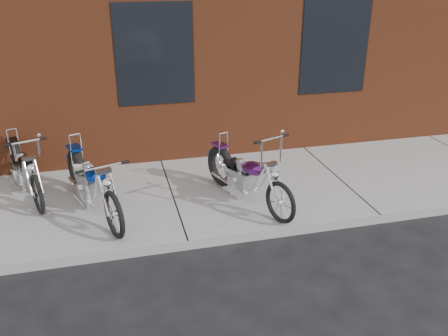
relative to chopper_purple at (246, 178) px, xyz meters
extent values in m
plane|color=black|center=(-1.13, -0.98, -0.56)|extent=(120.00, 120.00, 0.00)
cube|color=gray|center=(-1.13, 0.52, -0.48)|extent=(22.00, 3.00, 0.15)
torus|color=black|center=(-0.20, 0.54, -0.05)|extent=(0.38, 0.72, 0.72)
torus|color=black|center=(0.34, -0.93, -0.08)|extent=(0.29, 0.63, 0.65)
cube|color=gray|center=(0.02, -0.06, -0.06)|extent=(0.40, 0.47, 0.30)
ellipsoid|color=#571A6B|center=(0.12, -0.32, 0.23)|extent=(0.43, 0.60, 0.31)
cube|color=black|center=(-0.07, 0.18, 0.14)|extent=(0.32, 0.34, 0.06)
cylinder|color=white|center=(0.30, -0.81, 0.18)|extent=(0.14, 0.28, 0.54)
cylinder|color=white|center=(0.25, -0.70, 0.84)|extent=(0.52, 0.22, 0.03)
cylinder|color=white|center=(-0.17, 0.46, 0.33)|extent=(0.03, 0.03, 0.48)
cylinder|color=white|center=(0.06, 0.19, -0.19)|extent=(0.35, 0.86, 0.05)
torus|color=black|center=(-2.57, 0.82, -0.02)|extent=(0.38, 0.78, 0.77)
torus|color=black|center=(-2.04, -0.77, -0.06)|extent=(0.29, 0.69, 0.70)
cube|color=gray|center=(-2.35, 0.17, -0.03)|extent=(0.42, 0.50, 0.32)
ellipsoid|color=#0732C0|center=(-2.26, -0.11, 0.28)|extent=(0.45, 0.65, 0.33)
cube|color=beige|center=(-2.44, 0.44, 0.18)|extent=(0.34, 0.37, 0.06)
cylinder|color=white|center=(-2.08, -0.65, 0.22)|extent=(0.14, 0.31, 0.58)
cylinder|color=white|center=(-2.12, -0.52, 0.57)|extent=(0.57, 0.22, 0.03)
cylinder|color=white|center=(-2.54, 0.74, 0.39)|extent=(0.03, 0.03, 0.51)
cylinder|color=white|center=(-2.30, 0.44, -0.17)|extent=(0.35, 0.93, 0.05)
torus|color=black|center=(-3.64, 1.68, -0.06)|extent=(0.35, 0.70, 0.70)
torus|color=black|center=(-3.15, 0.24, -0.09)|extent=(0.27, 0.62, 0.63)
cube|color=gray|center=(-3.44, 1.10, -0.07)|extent=(0.38, 0.45, 0.29)
ellipsoid|color=black|center=(-3.36, 0.84, 0.22)|extent=(0.41, 0.59, 0.30)
cube|color=black|center=(-3.52, 1.34, 0.13)|extent=(0.31, 0.33, 0.06)
cylinder|color=white|center=(-3.19, 0.36, 0.16)|extent=(0.13, 0.28, 0.52)
cylinder|color=white|center=(-3.23, 0.47, 0.69)|extent=(0.51, 0.20, 0.03)
cylinder|color=white|center=(-3.62, 1.61, 0.31)|extent=(0.03, 0.03, 0.47)
cylinder|color=white|center=(-3.40, 1.34, -0.19)|extent=(0.33, 0.84, 0.05)
camera|label=1|loc=(-2.02, -6.57, 3.13)|focal=38.00mm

